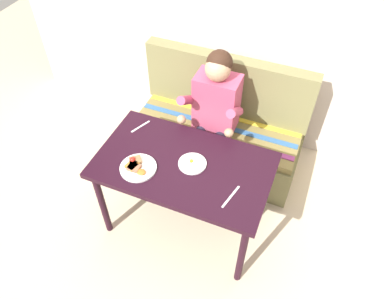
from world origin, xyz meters
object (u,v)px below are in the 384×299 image
at_px(table, 184,171).
at_px(knife, 231,197).
at_px(plate_breakfast, 137,167).
at_px(fork, 141,127).
at_px(couch, 218,133).
at_px(person, 213,110).
at_px(plate_eggs, 192,163).

xyz_separation_m(table, knife, (0.38, -0.14, 0.08)).
bearing_deg(knife, plate_breakfast, -165.18).
height_order(fork, knife, same).
relative_size(plate_breakfast, fork, 1.46).
bearing_deg(fork, knife, 0.03).
bearing_deg(knife, fork, 170.30).
xyz_separation_m(table, plate_breakfast, (-0.27, -0.16, 0.10)).
distance_m(table, couch, 0.83).
height_order(person, plate_eggs, person).
bearing_deg(table, fork, 154.40).
xyz_separation_m(couch, knife, (0.38, -0.91, 0.40)).
xyz_separation_m(plate_breakfast, fork, (-0.17, 0.37, -0.01)).
bearing_deg(plate_eggs, fork, 158.48).
height_order(couch, fork, couch).
bearing_deg(plate_breakfast, plate_eggs, 27.70).
relative_size(couch, fork, 8.47).
bearing_deg(person, couch, 89.93).
relative_size(table, plate_eggs, 6.24).
bearing_deg(plate_breakfast, couch, 73.67).
height_order(couch, plate_eggs, couch).
bearing_deg(knife, person, 131.24).
bearing_deg(plate_eggs, knife, -25.99).
xyz_separation_m(couch, person, (-0.00, -0.17, 0.41)).
distance_m(table, plate_eggs, 0.11).
bearing_deg(plate_eggs, person, 95.79).
xyz_separation_m(plate_breakfast, knife, (0.65, 0.01, -0.01)).
bearing_deg(fork, person, 64.12).
distance_m(person, plate_eggs, 0.58).
relative_size(couch, knife, 7.20).
distance_m(fork, knife, 0.90).
xyz_separation_m(table, fork, (-0.44, 0.21, 0.08)).
distance_m(couch, knife, 1.07).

